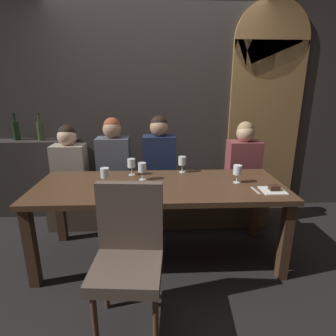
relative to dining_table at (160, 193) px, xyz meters
name	(u,v)px	position (x,y,z in m)	size (l,w,h in m)	color
ground	(160,256)	(0.00, 0.00, -0.65)	(9.00, 9.00, 0.00)	black
back_wall_tiled	(158,93)	(0.00, 1.22, 0.85)	(6.00, 0.12, 3.00)	#383330
arched_door	(266,104)	(1.35, 1.15, 0.71)	(0.90, 0.05, 2.55)	olive
back_counter	(36,177)	(-1.55, 1.04, -0.18)	(1.10, 0.28, 0.95)	#2F2B29
dining_table	(160,193)	(0.00, 0.00, 0.00)	(2.20, 0.84, 0.74)	#412B1C
banquette_bench	(159,204)	(0.00, 0.70, -0.42)	(2.50, 0.44, 0.45)	#4A3C2E
chair_near_side	(128,249)	(-0.22, -0.72, -0.09)	(0.47, 0.47, 0.98)	#4C3321
diner_redhead	(69,160)	(-1.00, 0.70, 0.14)	(0.36, 0.24, 0.73)	#9E9384
diner_bearded	(114,156)	(-0.50, 0.70, 0.18)	(0.36, 0.24, 0.81)	#4C515B
diner_far_end	(159,155)	(0.01, 0.70, 0.19)	(0.36, 0.24, 0.82)	#192342
diner_near_end	(243,157)	(0.97, 0.68, 0.15)	(0.36, 0.24, 0.76)	brown
wine_bottle_dark_red	(16,130)	(-1.71, 1.07, 0.42)	(0.08, 0.08, 0.33)	black
wine_bottle_pale_label	(40,130)	(-1.41, 1.04, 0.42)	(0.08, 0.08, 0.33)	#384728
wine_glass_end_right	(131,164)	(-0.27, 0.28, 0.20)	(0.08, 0.08, 0.16)	silver
wine_glass_far_left	(105,173)	(-0.47, -0.02, 0.20)	(0.08, 0.08, 0.16)	silver
wine_glass_end_left	(142,168)	(-0.16, 0.13, 0.20)	(0.08, 0.08, 0.16)	silver
wine_glass_far_right	(237,171)	(0.70, 0.01, 0.20)	(0.08, 0.08, 0.16)	silver
wine_glass_center_front	(182,162)	(0.23, 0.35, 0.20)	(0.08, 0.08, 0.16)	silver
dessert_plate	(273,190)	(0.94, -0.21, 0.10)	(0.19, 0.19, 0.05)	white
fork_on_table	(256,191)	(0.80, -0.19, 0.09)	(0.02, 0.17, 0.01)	silver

